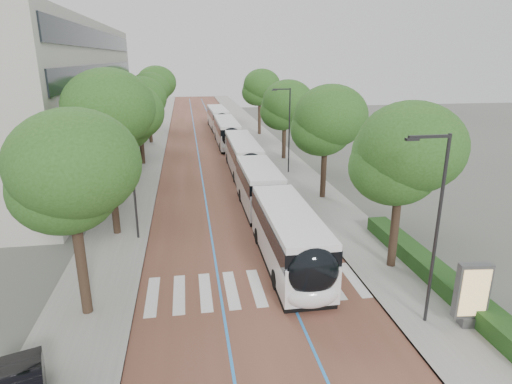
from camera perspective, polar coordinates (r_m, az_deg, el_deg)
ground at (r=20.62m, az=-0.02°, el=-14.07°), size 160.00×160.00×0.00m
road at (r=58.41m, az=-6.39°, el=6.75°), size 11.00×140.00×0.02m
sidewalk_left at (r=58.52m, az=-13.79°, el=6.42°), size 4.00×140.00×0.12m
sidewalk_right at (r=59.24m, az=0.92°, el=7.05°), size 4.00×140.00×0.12m
kerb_left at (r=58.40m, az=-11.92°, el=6.53°), size 0.20×140.00×0.14m
kerb_right at (r=58.94m, az=-0.91°, el=7.00°), size 0.20×140.00×0.14m
zebra_crossing at (r=21.48m, az=0.08°, el=-12.59°), size 10.55×3.60×0.01m
lane_line_left at (r=58.35m, az=-7.97°, el=6.69°), size 0.12×126.00×0.01m
lane_line_right at (r=58.51m, az=-4.82°, el=6.83°), size 0.12×126.00×0.01m
office_building at (r=48.45m, az=-29.92°, el=10.74°), size 18.11×40.00×14.00m
hedge at (r=23.42m, az=22.90°, el=-10.02°), size 1.20×14.00×0.80m
streetlight_near at (r=18.18m, az=22.72°, el=-3.11°), size 1.82×0.20×8.00m
streetlight_far at (r=40.89m, az=4.23°, el=9.05°), size 1.82×0.20×8.00m
lamp_post_left at (r=26.41m, az=-16.10°, el=2.16°), size 0.14×0.14×8.00m
trees_left at (r=45.74m, az=-15.41°, el=11.40°), size 6.27×60.71×9.68m
trees_right at (r=40.51m, az=5.95°, el=10.63°), size 5.58×47.26×8.74m
lead_bus at (r=26.40m, az=2.45°, el=-2.84°), size 2.59×18.41×3.20m
bus_queued_0 at (r=41.61m, az=-1.72°, el=4.76°), size 2.69×12.43×3.20m
bus_queued_1 at (r=55.06m, az=-3.87°, el=7.87°), size 2.57×12.40×3.20m
bus_queued_2 at (r=68.45m, az=-5.06°, el=9.73°), size 2.82×12.46×3.20m
ad_panel at (r=19.93m, az=26.82°, el=-12.03°), size 1.39×0.59×2.83m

